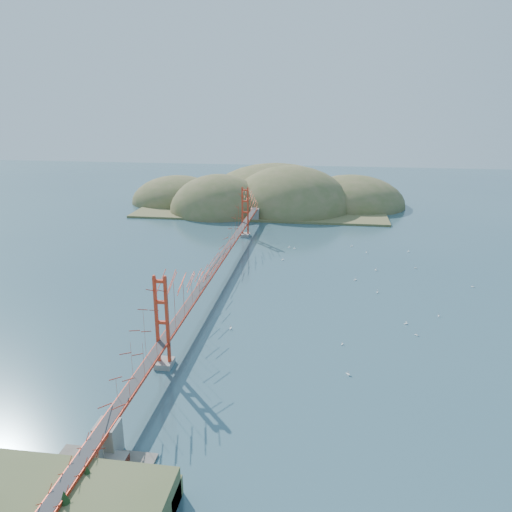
# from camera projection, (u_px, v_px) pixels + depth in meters

# --- Properties ---
(ground) EXTENTS (320.00, 320.00, 0.00)m
(ground) POSITION_uv_depth(u_px,v_px,m) (218.00, 281.00, 89.05)
(ground) COLOR #325664
(ground) RESTS_ON ground
(bridge) EXTENTS (2.20, 94.40, 12.00)m
(bridge) POSITION_uv_depth(u_px,v_px,m) (217.00, 243.00, 87.10)
(bridge) COLOR gray
(bridge) RESTS_ON ground
(approach_viaduct) EXTENTS (1.40, 12.00, 3.38)m
(approach_viaduct) POSITION_uv_depth(u_px,v_px,m) (75.00, 478.00, 39.33)
(approach_viaduct) COLOR red
(approach_viaduct) RESTS_ON ground
(promontory) EXTENTS (9.00, 6.00, 0.24)m
(promontory) POSITION_uv_depth(u_px,v_px,m) (97.00, 473.00, 43.29)
(promontory) COLOR #59544C
(promontory) RESTS_ON ground
(fort) EXTENTS (3.70, 2.30, 1.75)m
(fort) POSITION_uv_depth(u_px,v_px,m) (105.00, 462.00, 43.73)
(fort) COLOR maroon
(fort) RESTS_ON ground
(far_headlands) EXTENTS (84.00, 58.00, 25.00)m
(far_headlands) POSITION_uv_depth(u_px,v_px,m) (273.00, 204.00, 153.36)
(far_headlands) COLOR olive
(far_headlands) RESTS_ON ground
(sailboat_6) EXTENTS (0.67, 0.67, 0.71)m
(sailboat_6) POSITION_uv_depth(u_px,v_px,m) (348.00, 374.00, 58.74)
(sailboat_6) COLOR white
(sailboat_6) RESTS_ON ground
(sailboat_16) EXTENTS (0.59, 0.59, 0.63)m
(sailboat_16) POSITION_uv_depth(u_px,v_px,m) (294.00, 248.00, 107.64)
(sailboat_16) COLOR white
(sailboat_16) RESTS_ON ground
(sailboat_5) EXTENTS (0.43, 0.50, 0.57)m
(sailboat_5) POSITION_uv_depth(u_px,v_px,m) (439.00, 316.00, 74.44)
(sailboat_5) COLOR white
(sailboat_5) RESTS_ON ground
(sailboat_15) EXTENTS (0.53, 0.55, 0.62)m
(sailboat_15) POSITION_uv_depth(u_px,v_px,m) (366.00, 252.00, 104.95)
(sailboat_15) COLOR white
(sailboat_15) RESTS_ON ground
(sailboat_3) EXTENTS (0.70, 0.70, 0.74)m
(sailboat_3) POSITION_uv_depth(u_px,v_px,m) (283.00, 259.00, 100.12)
(sailboat_3) COLOR white
(sailboat_3) RESTS_ON ground
(sailboat_13) EXTENTS (0.57, 0.57, 0.64)m
(sailboat_13) POSITION_uv_depth(u_px,v_px,m) (406.00, 323.00, 71.88)
(sailboat_13) COLOR white
(sailboat_13) RESTS_ON ground
(sailboat_14) EXTENTS (0.52, 0.56, 0.64)m
(sailboat_14) POSITION_uv_depth(u_px,v_px,m) (377.00, 292.00, 83.39)
(sailboat_14) COLOR white
(sailboat_14) RESTS_ON ground
(sailboat_10) EXTENTS (0.49, 0.59, 0.69)m
(sailboat_10) POSITION_uv_depth(u_px,v_px,m) (231.00, 328.00, 70.40)
(sailboat_10) COLOR white
(sailboat_10) RESTS_ON ground
(sailboat_17) EXTENTS (0.55, 0.51, 0.62)m
(sailboat_17) POSITION_uv_depth(u_px,v_px,m) (416.00, 268.00, 95.28)
(sailboat_17) COLOR white
(sailboat_17) RESTS_ON ground
(sailboat_8) EXTENTS (0.54, 0.53, 0.61)m
(sailboat_8) POSITION_uv_depth(u_px,v_px,m) (409.00, 251.00, 105.39)
(sailboat_8) COLOR white
(sailboat_8) RESTS_ON ground
(sailboat_7) EXTENTS (0.55, 0.50, 0.63)m
(sailboat_7) POSITION_uv_depth(u_px,v_px,m) (352.00, 246.00, 109.25)
(sailboat_7) COLOR white
(sailboat_7) RESTS_ON ground
(sailboat_11) EXTENTS (0.60, 0.60, 0.65)m
(sailboat_11) POSITION_uv_depth(u_px,v_px,m) (473.00, 286.00, 85.91)
(sailboat_11) COLOR white
(sailboat_11) RESTS_ON ground
(sailboat_4) EXTENTS (0.68, 0.68, 0.71)m
(sailboat_4) POSITION_uv_depth(u_px,v_px,m) (355.00, 280.00, 89.06)
(sailboat_4) COLOR white
(sailboat_4) RESTS_ON ground
(sailboat_0) EXTENTS (0.49, 0.50, 0.56)m
(sailboat_0) POSITION_uv_depth(u_px,v_px,m) (342.00, 344.00, 65.90)
(sailboat_0) COLOR white
(sailboat_0) RESTS_ON ground
(sailboat_1) EXTENTS (0.65, 0.65, 0.69)m
(sailboat_1) POSITION_uv_depth(u_px,v_px,m) (376.00, 270.00, 94.19)
(sailboat_1) COLOR white
(sailboat_1) RESTS_ON ground
(sailboat_2) EXTENTS (0.54, 0.54, 0.57)m
(sailboat_2) POSITION_uv_depth(u_px,v_px,m) (416.00, 335.00, 68.45)
(sailboat_2) COLOR white
(sailboat_2) RESTS_ON ground
(sailboat_12) EXTENTS (0.63, 0.61, 0.71)m
(sailboat_12) POSITION_uv_depth(u_px,v_px,m) (289.00, 247.00, 108.50)
(sailboat_12) COLOR white
(sailboat_12) RESTS_ON ground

